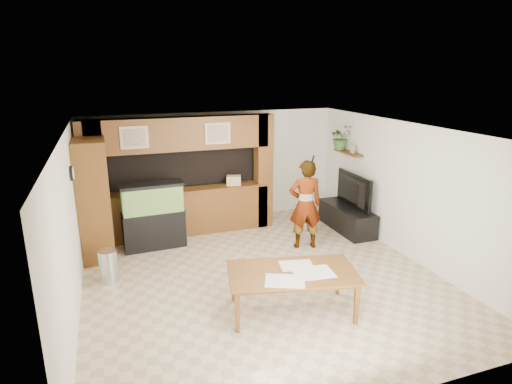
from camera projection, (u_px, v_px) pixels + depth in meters
name	position (u px, v px, depth m)	size (l,w,h in m)	color
floor	(261.00, 276.00, 7.63)	(6.50, 6.50, 0.00)	tan
ceiling	(261.00, 131.00, 6.91)	(6.50, 6.50, 0.00)	white
wall_back	(214.00, 167.00, 10.21)	(6.00, 6.00, 0.00)	silver
wall_left	(70.00, 228.00, 6.31)	(6.50, 6.50, 0.00)	silver
wall_right	(407.00, 191.00, 8.23)	(6.50, 6.50, 0.00)	silver
partition	(179.00, 175.00, 9.35)	(4.20, 0.99, 2.60)	brown
wall_clock	(72.00, 173.00, 7.06)	(0.05, 0.25, 0.25)	black
wall_shelf	(348.00, 153.00, 9.83)	(0.25, 0.90, 0.04)	#5B3615
pantry_cabinet	(94.00, 200.00, 8.12)	(0.58, 0.95, 2.32)	#5B3615
trash_can	(109.00, 266.00, 7.36)	(0.32, 0.32, 0.58)	#B2B2B7
aquarium	(153.00, 216.00, 8.69)	(1.23, 0.46, 1.37)	black
tv_stand	(347.00, 218.00, 9.77)	(0.60, 1.63, 0.54)	black
television	(349.00, 191.00, 9.59)	(1.32, 0.17, 0.76)	black
photo_frame	(352.00, 149.00, 9.65)	(0.03, 0.14, 0.19)	tan
potted_plant	(341.00, 137.00, 10.01)	(0.52, 0.45, 0.58)	#315E25
person	(305.00, 205.00, 8.63)	(0.67, 0.44, 1.84)	tan
microphone	(313.00, 159.00, 8.24)	(0.04, 0.04, 0.17)	black
dining_table	(292.00, 293.00, 6.39)	(1.90, 1.06, 0.67)	#5B3615
newspaper_a	(313.00, 273.00, 6.29)	(0.58, 0.42, 0.01)	silver
newspaper_b	(285.00, 281.00, 6.05)	(0.56, 0.41, 0.01)	silver
newspaper_c	(296.00, 265.00, 6.53)	(0.50, 0.36, 0.01)	silver
counter_box	(234.00, 180.00, 9.61)	(0.31, 0.21, 0.21)	tan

